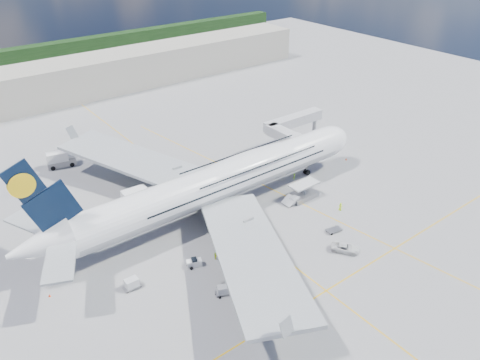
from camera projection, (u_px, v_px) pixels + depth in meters
ground at (250, 233)px, 90.39m from camera, size 300.00×300.00×0.00m
taxi_line_main at (250, 233)px, 90.39m from camera, size 0.25×220.00×0.01m
taxi_line_cross at (326, 291)px, 76.65m from camera, size 120.00×0.25×0.01m
taxi_line_diag at (271, 189)px, 104.64m from camera, size 14.16×99.06×0.01m
airliner at (221, 181)px, 93.97m from camera, size 77.26×79.15×23.71m
jet_bridge at (291, 128)px, 117.06m from camera, size 18.80×12.10×8.50m
cargo_loader at (303, 193)px, 100.62m from camera, size 8.53×3.20×3.67m
terminal at (69, 80)px, 152.67m from camera, size 180.00×16.00×12.00m
tree_line at (123, 42)px, 205.68m from camera, size 160.00×6.00×8.00m
dolly_row_a at (223, 290)px, 75.54m from camera, size 2.88×2.28×1.62m
dolly_row_b at (226, 285)px, 77.33m from camera, size 3.18×2.02×0.44m
dolly_row_c at (280, 271)px, 79.11m from camera, size 3.82×2.99×2.14m
dolly_back at (132, 283)px, 76.72m from camera, size 2.97×1.62×1.86m
dolly_nose_far at (334, 230)px, 90.70m from camera, size 3.29×2.15×0.45m
dolly_nose_near at (294, 200)px, 98.99m from camera, size 2.72×1.63×1.64m
baggage_tug at (194, 263)px, 81.63m from camera, size 2.87×2.08×1.63m
catering_truck_inner at (139, 198)px, 97.49m from camera, size 7.27×3.03×4.29m
catering_truck_outer at (61, 160)px, 112.94m from camera, size 7.07×3.77×4.00m
service_van at (345, 248)px, 85.21m from camera, size 4.94×5.58×1.43m
crew_nose at (294, 177)px, 107.89m from camera, size 0.68×0.68×1.59m
crew_loader at (295, 185)px, 104.72m from camera, size 0.96×0.94×1.55m
crew_wing at (215, 256)px, 83.17m from camera, size 0.40×0.91×1.54m
crew_van at (340, 207)px, 96.79m from camera, size 0.79×0.99×1.76m
crew_tug at (244, 258)px, 82.54m from camera, size 1.13×0.68×1.71m
cone_nose at (346, 159)px, 116.66m from camera, size 0.43×0.43×0.54m
cone_wing_left_inner at (124, 205)px, 98.51m from camera, size 0.39×0.39×0.50m
cone_wing_left_outer at (153, 184)px, 106.24m from camera, size 0.38×0.38×0.48m
cone_wing_right_inner at (280, 269)px, 80.87m from camera, size 0.47×0.47×0.59m
cone_wing_right_outer at (260, 319)px, 70.94m from camera, size 0.39×0.39×0.50m
cone_tail at (49, 295)px, 75.39m from camera, size 0.39×0.39×0.50m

